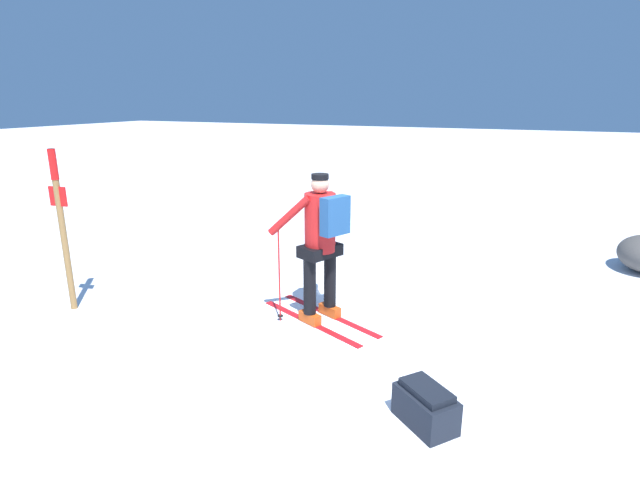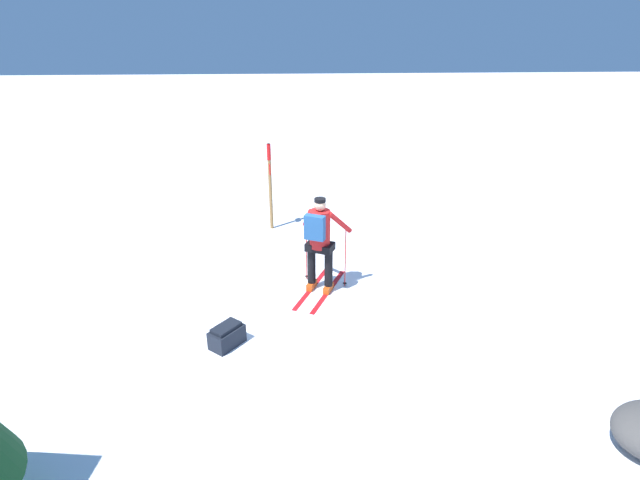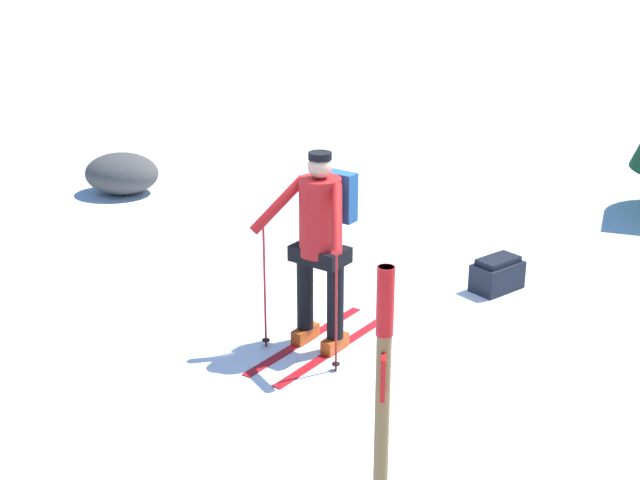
% 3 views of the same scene
% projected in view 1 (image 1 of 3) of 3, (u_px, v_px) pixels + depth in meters
% --- Properties ---
extents(ground_plane, '(80.00, 80.00, 0.00)m').
position_uv_depth(ground_plane, '(341.00, 335.00, 5.75)').
color(ground_plane, white).
extents(skier, '(1.14, 1.71, 1.80)m').
position_uv_depth(skier, '(321.00, 237.00, 5.86)').
color(skier, red).
rests_on(skier, ground_plane).
extents(dropped_backpack, '(0.58, 0.61, 0.35)m').
position_uv_depth(dropped_backpack, '(426.00, 406.00, 4.14)').
color(dropped_backpack, black).
rests_on(dropped_backpack, ground_plane).
extents(trail_marker, '(0.09, 0.24, 2.05)m').
position_uv_depth(trail_marker, '(61.00, 218.00, 6.13)').
color(trail_marker, olive).
rests_on(trail_marker, ground_plane).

